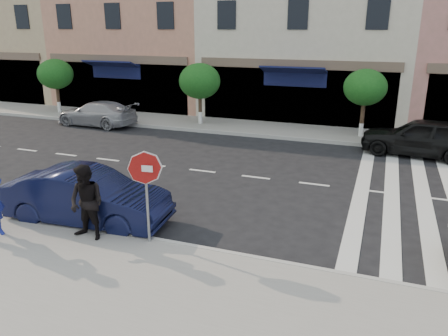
% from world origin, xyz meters
% --- Properties ---
extents(ground, '(120.00, 120.00, 0.00)m').
position_xyz_m(ground, '(0.00, 0.00, 0.00)').
color(ground, black).
rests_on(ground, ground).
extents(sidewalk_near, '(60.00, 4.50, 0.15)m').
position_xyz_m(sidewalk_near, '(0.00, -3.75, 0.07)').
color(sidewalk_near, gray).
rests_on(sidewalk_near, ground).
extents(sidewalk_far, '(60.00, 3.00, 0.15)m').
position_xyz_m(sidewalk_far, '(0.00, 11.00, 0.07)').
color(sidewalk_far, gray).
rests_on(sidewalk_far, ground).
extents(building_west_far, '(12.00, 9.00, 12.00)m').
position_xyz_m(building_west_far, '(-22.00, 17.00, 6.00)').
color(building_west_far, tan).
rests_on(building_west_far, ground).
extents(building_centre, '(11.00, 9.00, 11.00)m').
position_xyz_m(building_centre, '(-0.50, 17.00, 5.50)').
color(building_centre, beige).
rests_on(building_centre, ground).
extents(street_tree_wa, '(2.00, 2.00, 3.05)m').
position_xyz_m(street_tree_wa, '(-14.00, 10.80, 2.33)').
color(street_tree_wa, '#473323').
rests_on(street_tree_wa, sidewalk_far).
extents(street_tree_wb, '(2.10, 2.10, 3.06)m').
position_xyz_m(street_tree_wb, '(-5.00, 10.80, 2.31)').
color(street_tree_wb, '#473323').
rests_on(street_tree_wb, sidewalk_far).
extents(street_tree_c, '(1.90, 1.90, 3.04)m').
position_xyz_m(street_tree_c, '(3.00, 10.80, 2.36)').
color(street_tree_c, '#473323').
rests_on(street_tree_c, sidewalk_far).
extents(stop_sign, '(0.77, 0.14, 2.20)m').
position_xyz_m(stop_sign, '(-0.94, -1.67, 1.77)').
color(stop_sign, gray).
rests_on(stop_sign, sidewalk_near).
extents(walker, '(0.92, 0.74, 1.81)m').
position_xyz_m(walker, '(-2.34, -2.00, 1.05)').
color(walker, black).
rests_on(walker, sidewalk_near).
extents(car_near_mid, '(4.48, 1.86, 1.44)m').
position_xyz_m(car_near_mid, '(-3.13, -1.00, 0.72)').
color(car_near_mid, black).
rests_on(car_near_mid, ground).
extents(car_far_left, '(4.47, 2.03, 1.27)m').
position_xyz_m(car_far_left, '(-10.13, 9.07, 0.63)').
color(car_far_left, '#96969B').
rests_on(car_far_left, ground).
extents(car_far_mid, '(4.75, 2.43, 1.55)m').
position_xyz_m(car_far_mid, '(5.40, 8.80, 0.77)').
color(car_far_mid, black).
rests_on(car_far_mid, ground).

